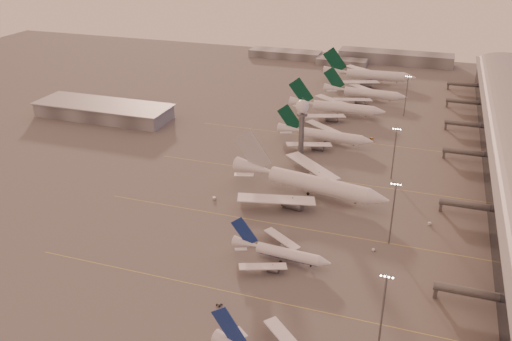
% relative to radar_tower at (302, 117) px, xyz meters
% --- Properties ---
extents(ground, '(700.00, 700.00, 0.00)m').
position_rel_radar_tower_xyz_m(ground, '(-5.00, -120.00, -20.95)').
color(ground, '#565453').
rests_on(ground, ground).
extents(taxiway_markings, '(180.00, 185.25, 0.02)m').
position_rel_radar_tower_xyz_m(taxiway_markings, '(25.00, -64.00, -20.94)').
color(taxiway_markings, '#D8C94C').
rests_on(taxiway_markings, ground).
extents(hangar, '(82.00, 27.00, 8.50)m').
position_rel_radar_tower_xyz_m(hangar, '(-125.00, 20.00, -16.63)').
color(hangar, '#5B5D62').
rests_on(hangar, ground).
extents(radar_tower, '(6.40, 6.40, 31.10)m').
position_rel_radar_tower_xyz_m(radar_tower, '(0.00, 0.00, 0.00)').
color(radar_tower, slate).
rests_on(radar_tower, ground).
extents(mast_a, '(3.60, 0.56, 25.00)m').
position_rel_radar_tower_xyz_m(mast_a, '(53.00, -120.00, -7.21)').
color(mast_a, slate).
rests_on(mast_a, ground).
extents(mast_b, '(3.60, 0.56, 25.00)m').
position_rel_radar_tower_xyz_m(mast_b, '(50.00, -65.00, -7.21)').
color(mast_b, slate).
rests_on(mast_b, ground).
extents(mast_c, '(3.60, 0.56, 25.00)m').
position_rel_radar_tower_xyz_m(mast_c, '(45.00, -10.00, -7.21)').
color(mast_c, slate).
rests_on(mast_c, ground).
extents(mast_d, '(3.60, 0.56, 25.00)m').
position_rel_radar_tower_xyz_m(mast_d, '(43.00, 80.00, -7.21)').
color(mast_d, slate).
rests_on(mast_d, ground).
extents(distant_horizon, '(165.00, 37.50, 9.00)m').
position_rel_radar_tower_xyz_m(distant_horizon, '(-2.38, 205.14, -17.06)').
color(distant_horizon, '#5B5D62').
rests_on(distant_horizon, ground).
extents(narrowbody_mid, '(36.54, 29.10, 14.27)m').
position_rel_radar_tower_xyz_m(narrowbody_mid, '(15.71, -88.43, -18.06)').
color(narrowbody_mid, white).
rests_on(narrowbody_mid, ground).
extents(widebody_white, '(70.78, 56.25, 25.08)m').
position_rel_radar_tower_xyz_m(widebody_white, '(13.01, -37.76, -16.60)').
color(widebody_white, white).
rests_on(widebody_white, ground).
extents(greentail_a, '(52.20, 42.05, 18.95)m').
position_rel_radar_tower_xyz_m(greentail_a, '(7.24, 22.14, -17.60)').
color(greentail_a, white).
rests_on(greentail_a, ground).
extents(greentail_b, '(58.71, 47.45, 21.34)m').
position_rel_radar_tower_xyz_m(greentail_b, '(4.75, 67.64, -17.18)').
color(greentail_b, white).
rests_on(greentail_b, ground).
extents(greentail_c, '(54.95, 44.29, 19.95)m').
position_rel_radar_tower_xyz_m(greentail_c, '(16.09, 103.40, -17.43)').
color(greentail_c, white).
rests_on(greentail_c, ground).
extents(greentail_d, '(66.32, 53.48, 24.08)m').
position_rel_radar_tower_xyz_m(greentail_d, '(12.91, 145.10, -16.70)').
color(greentail_d, white).
rests_on(greentail_d, ground).
extents(gsv_tug_mid, '(3.70, 3.06, 0.91)m').
position_rel_radar_tower_xyz_m(gsv_tug_mid, '(4.69, -117.32, -20.48)').
color(gsv_tug_mid, '#4E5153').
rests_on(gsv_tug_mid, ground).
extents(gsv_truck_b, '(5.23, 3.15, 1.99)m').
position_rel_radar_tower_xyz_m(gsv_truck_b, '(45.64, -71.98, -19.93)').
color(gsv_truck_b, silver).
rests_on(gsv_truck_b, ground).
extents(gsv_truck_c, '(6.27, 5.21, 2.46)m').
position_rel_radar_tower_xyz_m(gsv_truck_c, '(-22.99, -53.98, -19.70)').
color(gsv_truck_c, silver).
rests_on(gsv_truck_c, ground).
extents(gsv_catering_b, '(5.54, 3.69, 4.18)m').
position_rel_radar_tower_xyz_m(gsv_catering_b, '(63.55, -46.68, -18.86)').
color(gsv_catering_b, silver).
rests_on(gsv_catering_b, ground).
extents(gsv_tug_far, '(3.30, 4.45, 1.14)m').
position_rel_radar_tower_xyz_m(gsv_tug_far, '(20.44, -28.02, -20.36)').
color(gsv_tug_far, silver).
rests_on(gsv_tug_far, ground).
extents(gsv_truck_d, '(3.34, 4.97, 1.89)m').
position_rel_radar_tower_xyz_m(gsv_truck_d, '(-20.57, -0.55, -19.98)').
color(gsv_truck_d, '#4E5153').
rests_on(gsv_truck_d, ground).
extents(gsv_tug_hangar, '(3.47, 2.93, 0.85)m').
position_rel_radar_tower_xyz_m(gsv_tug_hangar, '(29.99, 35.86, -20.51)').
color(gsv_tug_hangar, gold).
rests_on(gsv_tug_hangar, ground).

